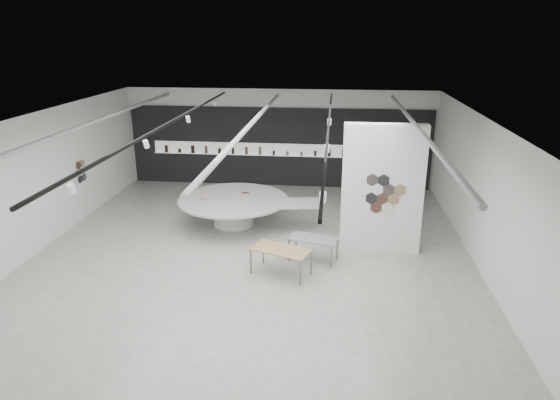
# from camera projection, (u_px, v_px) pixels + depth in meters

# --- Properties ---
(room) EXTENTS (12.02, 14.02, 3.82)m
(room) POSITION_uv_depth(u_px,v_px,m) (246.00, 186.00, 12.92)
(room) COLOR #AEAEA4
(room) RESTS_ON ground
(back_wall_display) EXTENTS (11.80, 0.27, 3.10)m
(back_wall_display) POSITION_uv_depth(u_px,v_px,m) (277.00, 147.00, 19.61)
(back_wall_display) COLOR black
(back_wall_display) RESTS_ON ground
(partition_column) EXTENTS (2.20, 0.38, 3.60)m
(partition_column) POSITION_uv_depth(u_px,v_px,m) (382.00, 190.00, 13.58)
(partition_column) COLOR white
(partition_column) RESTS_ON ground
(display_island) EXTENTS (4.80, 3.98, 0.89)m
(display_island) POSITION_uv_depth(u_px,v_px,m) (236.00, 208.00, 15.81)
(display_island) COLOR white
(display_island) RESTS_ON ground
(sample_table_wood) EXTENTS (1.63, 1.21, 0.69)m
(sample_table_wood) POSITION_uv_depth(u_px,v_px,m) (281.00, 251.00, 12.57)
(sample_table_wood) COLOR tan
(sample_table_wood) RESTS_ON ground
(sample_table_stone) EXTENTS (1.38, 0.95, 0.65)m
(sample_table_stone) POSITION_uv_depth(u_px,v_px,m) (313.00, 240.00, 13.33)
(sample_table_stone) COLOR gray
(sample_table_stone) RESTS_ON ground
(kitchen_counter) EXTENTS (1.57, 0.65, 1.22)m
(kitchen_counter) POSITION_uv_depth(u_px,v_px,m) (370.00, 180.00, 19.22)
(kitchen_counter) COLOR white
(kitchen_counter) RESTS_ON ground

